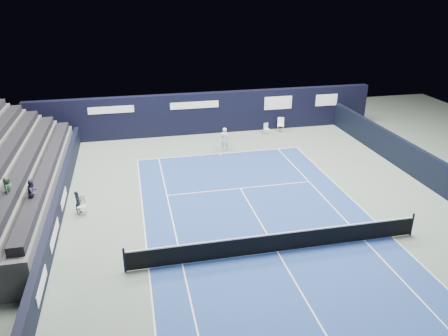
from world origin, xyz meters
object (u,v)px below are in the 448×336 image
object	(u,v)px
tennis_net	(278,242)
folding_chair_back_a	(266,127)
line_judge_chair	(81,204)
folding_chair_back_b	(281,124)
tennis_player	(225,139)

from	to	relation	value
tennis_net	folding_chair_back_a	bearing A→B (deg)	74.26
line_judge_chair	tennis_net	xyz separation A→B (m)	(8.45, -5.35, -0.04)
tennis_net	folding_chair_back_b	bearing A→B (deg)	70.33
tennis_net	tennis_player	xyz separation A→B (m)	(0.43, 12.42, 0.31)
tennis_net	line_judge_chair	bearing A→B (deg)	147.67
folding_chair_back_b	folding_chair_back_a	bearing A→B (deg)	-145.99
folding_chair_back_b	tennis_player	world-z (taller)	tennis_player
folding_chair_back_a	folding_chair_back_b	size ratio (longest dim) A/B	0.76
line_judge_chair	tennis_player	xyz separation A→B (m)	(8.88, 7.08, 0.28)
folding_chair_back_b	tennis_player	size ratio (longest dim) A/B	0.66
line_judge_chair	tennis_net	size ratio (longest dim) A/B	0.07
folding_chair_back_b	line_judge_chair	world-z (taller)	folding_chair_back_b
tennis_net	tennis_player	world-z (taller)	tennis_player
folding_chair_back_b	tennis_player	bearing A→B (deg)	-128.33
folding_chair_back_a	line_judge_chair	distance (m)	16.15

